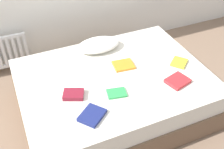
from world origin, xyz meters
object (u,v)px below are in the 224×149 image
at_px(bed, 114,93).
at_px(radiator, 1,53).
at_px(textbook_red, 178,81).
at_px(textbook_orange, 123,65).
at_px(textbook_maroon, 74,94).
at_px(pillow, 98,45).
at_px(textbook_green, 117,93).
at_px(textbook_yellow, 179,62).
at_px(textbook_navy, 92,115).

xyz_separation_m(bed, radiator, (-1.05, 1.20, 0.07)).
height_order(bed, textbook_red, textbook_red).
bearing_deg(textbook_orange, textbook_maroon, -153.10).
xyz_separation_m(pillow, textbook_green, (-0.12, -0.79, -0.05)).
bearing_deg(textbook_red, textbook_maroon, 151.83).
relative_size(radiator, textbook_red, 3.10).
relative_size(bed, textbook_red, 9.09).
bearing_deg(textbook_red, textbook_green, 156.20).
xyz_separation_m(textbook_red, textbook_yellow, (0.20, 0.26, -0.01)).
bearing_deg(bed, radiator, 131.28).
distance_m(bed, textbook_maroon, 0.57).
distance_m(bed, textbook_yellow, 0.80).
distance_m(bed, textbook_orange, 0.33).
relative_size(bed, textbook_navy, 8.91).
bearing_deg(textbook_orange, radiator, 144.69).
xyz_separation_m(bed, textbook_navy, (-0.41, -0.44, 0.27)).
height_order(textbook_yellow, textbook_maroon, textbook_maroon).
bearing_deg(textbook_maroon, bed, 38.67).
xyz_separation_m(textbook_navy, textbook_yellow, (1.16, 0.35, -0.00)).
bearing_deg(textbook_green, pillow, 92.51).
height_order(textbook_green, textbook_yellow, textbook_yellow).
distance_m(textbook_navy, textbook_maroon, 0.32).
bearing_deg(textbook_yellow, bed, 133.56).
relative_size(pillow, textbook_red, 2.31).
distance_m(bed, radiator, 1.60).
height_order(textbook_red, textbook_yellow, textbook_red).
bearing_deg(textbook_green, textbook_maroon, 172.09).
height_order(radiator, textbook_orange, radiator).
distance_m(bed, textbook_navy, 0.66).
distance_m(textbook_navy, textbook_red, 0.96).
bearing_deg(bed, textbook_green, -108.46).
relative_size(textbook_navy, textbook_maroon, 1.16).
xyz_separation_m(textbook_green, textbook_maroon, (-0.39, 0.14, 0.01)).
bearing_deg(textbook_orange, textbook_navy, -129.31).
height_order(radiator, textbook_green, radiator).
xyz_separation_m(radiator, textbook_maroon, (0.57, -1.33, 0.21)).
distance_m(textbook_navy, textbook_orange, 0.80).
bearing_deg(radiator, textbook_green, -56.59).
relative_size(textbook_yellow, textbook_orange, 0.83).
bearing_deg(textbook_orange, textbook_red, -43.94).
bearing_deg(textbook_orange, textbook_yellow, -12.62).
xyz_separation_m(textbook_red, textbook_maroon, (-1.03, 0.23, 0.00)).
height_order(textbook_navy, textbook_yellow, textbook_navy).
xyz_separation_m(textbook_navy, textbook_red, (0.96, 0.09, 0.00)).
distance_m(textbook_green, textbook_maroon, 0.41).
relative_size(textbook_red, textbook_orange, 1.00).
distance_m(textbook_red, textbook_yellow, 0.33).
xyz_separation_m(bed, textbook_maroon, (-0.48, -0.13, 0.28)).
bearing_deg(textbook_orange, textbook_green, -117.38).
xyz_separation_m(bed, textbook_green, (-0.09, -0.26, 0.26)).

